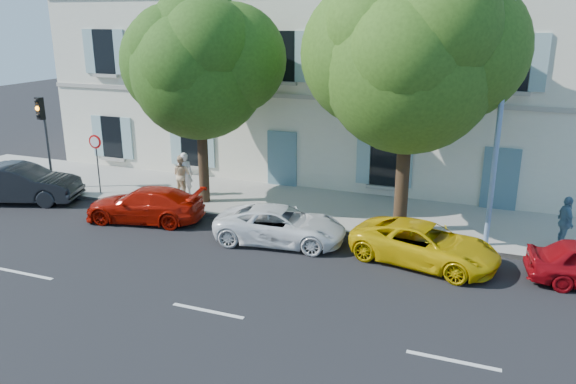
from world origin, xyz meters
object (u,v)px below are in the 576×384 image
at_px(car_yellow_supercar, 425,244).
at_px(pedestrian_a, 185,174).
at_px(car_dark_sedan, 20,184).
at_px(pedestrian_c, 565,222).
at_px(car_white_coupe, 281,225).
at_px(pedestrian_b, 182,175).
at_px(car_red_coupe, 145,205).
at_px(tree_right, 409,66).
at_px(road_sign, 96,151).
at_px(traffic_light, 43,123).
at_px(street_lamp, 502,99).
at_px(tree_left, 199,72).

xyz_separation_m(car_yellow_supercar, pedestrian_a, (-10.03, 2.98, 0.43)).
distance_m(car_dark_sedan, pedestrian_c, 20.04).
bearing_deg(car_white_coupe, pedestrian_b, 54.74).
height_order(car_red_coupe, car_yellow_supercar, car_red_coupe).
bearing_deg(car_yellow_supercar, tree_right, 40.57).
bearing_deg(car_red_coupe, pedestrian_c, 89.02).
relative_size(car_dark_sedan, car_red_coupe, 1.08).
relative_size(car_white_coupe, road_sign, 1.76).
bearing_deg(traffic_light, car_red_coupe, -15.33).
height_order(car_white_coupe, street_lamp, street_lamp).
distance_m(car_white_coupe, road_sign, 9.14).
xyz_separation_m(car_dark_sedan, tree_right, (14.82, 1.91, 4.88)).
height_order(pedestrian_a, pedestrian_c, pedestrian_a).
distance_m(car_white_coupe, pedestrian_b, 6.25).
bearing_deg(traffic_light, pedestrian_b, 11.98).
relative_size(car_yellow_supercar, road_sign, 1.80).
distance_m(car_red_coupe, tree_left, 5.28).
distance_m(street_lamp, pedestrian_a, 12.39).
xyz_separation_m(road_sign, pedestrian_a, (3.45, 1.06, -0.88)).
height_order(car_red_coupe, tree_right, tree_right).
relative_size(car_dark_sedan, tree_left, 0.59).
height_order(car_yellow_supercar, traffic_light, traffic_light).
height_order(car_white_coupe, road_sign, road_sign).
height_order(car_red_coupe, road_sign, road_sign).
distance_m(car_red_coupe, tree_right, 10.39).
distance_m(car_dark_sedan, car_white_coupe, 11.30).
bearing_deg(pedestrian_a, car_white_coupe, 134.11).
distance_m(car_red_coupe, pedestrian_c, 14.16).
bearing_deg(road_sign, car_red_coupe, -27.50).
bearing_deg(pedestrian_a, traffic_light, -4.64).
relative_size(car_white_coupe, pedestrian_b, 2.57).
bearing_deg(car_white_coupe, street_lamp, -82.52).
height_order(car_white_coupe, traffic_light, traffic_light).
bearing_deg(pedestrian_c, tree_left, 72.95).
bearing_deg(street_lamp, car_red_coupe, -172.54).
height_order(tree_left, tree_right, tree_right).
bearing_deg(traffic_light, tree_right, 1.45).
bearing_deg(tree_left, pedestrian_c, -0.04).
height_order(car_dark_sedan, traffic_light, traffic_light).
distance_m(car_white_coupe, pedestrian_c, 8.97).
bearing_deg(car_dark_sedan, pedestrian_a, -83.41).
bearing_deg(car_dark_sedan, road_sign, -73.55).
bearing_deg(pedestrian_b, tree_left, 174.94).
bearing_deg(pedestrian_b, car_white_coupe, 165.30).
height_order(car_yellow_supercar, pedestrian_c, pedestrian_c).
relative_size(traffic_light, street_lamp, 0.47).
height_order(car_white_coupe, pedestrian_c, pedestrian_c).
bearing_deg(pedestrian_c, car_yellow_supercar, 105.18).
bearing_deg(tree_left, car_red_coupe, -114.85).
bearing_deg(tree_right, car_dark_sedan, -172.66).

